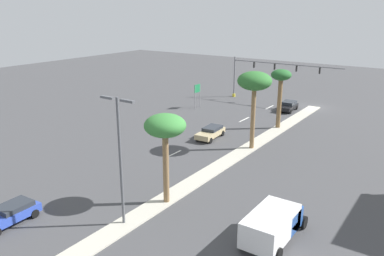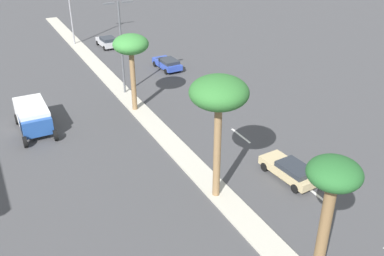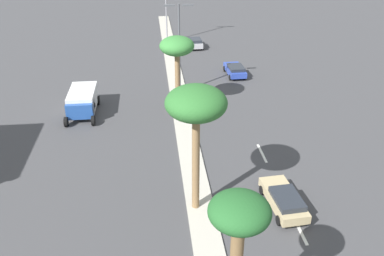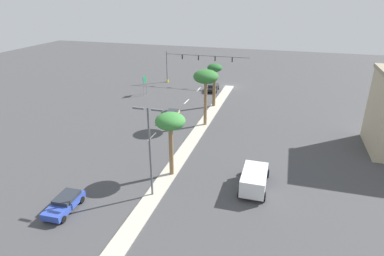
{
  "view_description": "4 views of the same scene",
  "coord_description": "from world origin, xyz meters",
  "views": [
    {
      "loc": [
        -17.97,
        59.77,
        14.83
      ],
      "look_at": [
        3.48,
        28.53,
        3.22
      ],
      "focal_mm": 36.96,
      "sensor_mm": 36.0,
      "label": 1
    },
    {
      "loc": [
        -12.62,
        2.34,
        17.55
      ],
      "look_at": [
        1.07,
        28.7,
        1.92
      ],
      "focal_mm": 40.57,
      "sensor_mm": 36.0,
      "label": 2
    },
    {
      "loc": [
        -2.79,
        1.32,
        17.17
      ],
      "look_at": [
        0.11,
        28.86,
        2.57
      ],
      "focal_mm": 38.54,
      "sensor_mm": 36.0,
      "label": 3
    },
    {
      "loc": [
        -11.31,
        67.08,
        18.84
      ],
      "look_at": [
        -0.93,
        31.7,
        3.27
      ],
      "focal_mm": 30.46,
      "sensor_mm": 36.0,
      "label": 4
    }
  ],
  "objects": [
    {
      "name": "sedan_black_leading",
      "position": [
        2.67,
        4.31,
        0.73
      ],
      "size": [
        2.23,
        4.27,
        1.35
      ],
      "color": "black",
      "rests_on": "ground"
    },
    {
      "name": "palm_tree_left",
      "position": [
        -0.33,
        37.65,
        6.16
      ],
      "size": [
        3.18,
        3.18,
        7.14
      ],
      "color": "olive",
      "rests_on": "median_curb"
    },
    {
      "name": "ground_plane",
      "position": [
        0.0,
        30.29,
        0.0
      ],
      "size": [
        160.0,
        160.0,
        0.0
      ],
      "primitive_type": "plane",
      "color": "#424244"
    },
    {
      "name": "directional_road_sign",
      "position": [
        14.78,
        10.64,
        2.64
      ],
      "size": [
        0.1,
        1.51,
        3.64
      ],
      "color": "gray",
      "rests_on": "ground"
    },
    {
      "name": "lane_stripe_front",
      "position": [
        5.75,
        12.47,
        0.01
      ],
      "size": [
        0.2,
        2.8,
        0.01
      ],
      "primitive_type": "cube",
      "color": "silver",
      "rests_on": "ground"
    },
    {
      "name": "lane_stripe_far",
      "position": [
        5.75,
        4.0,
        0.01
      ],
      "size": [
        0.2,
        2.8,
        0.01
      ],
      "primitive_type": "cube",
      "color": "silver",
      "rests_on": "ground"
    },
    {
      "name": "lane_stripe_rear",
      "position": [
        5.75,
        28.79,
        0.01
      ],
      "size": [
        0.2,
        2.8,
        0.01
      ],
      "primitive_type": "cube",
      "color": "silver",
      "rests_on": "ground"
    },
    {
      "name": "traffic_signal_gantry",
      "position": [
        8.89,
        0.36,
        4.62
      ],
      "size": [
        18.26,
        0.53,
        6.88
      ],
      "color": "slate",
      "rests_on": "ground"
    },
    {
      "name": "palm_tree_front",
      "position": [
        0.36,
        13.65,
        6.21
      ],
      "size": [
        2.52,
        2.52,
        7.43
      ],
      "color": "brown",
      "rests_on": "median_curb"
    },
    {
      "name": "median_curb",
      "position": [
        0.0,
        38.94,
        0.06
      ],
      "size": [
        1.8,
        77.88,
        0.12
      ],
      "primitive_type": "cube",
      "color": "#B7B2A3",
      "rests_on": "ground"
    },
    {
      "name": "street_lamp_trailing",
      "position": [
        0.19,
        41.92,
        5.53
      ],
      "size": [
        2.9,
        0.24,
        9.16
      ],
      "color": "#515459",
      "rests_on": "median_curb"
    },
    {
      "name": "palm_tree_inboard",
      "position": [
        -0.32,
        22.56,
        7.28
      ],
      "size": [
        3.62,
        3.62,
        8.38
      ],
      "color": "olive",
      "rests_on": "median_curb"
    },
    {
      "name": "lane_stripe_trailing",
      "position": [
        5.75,
        19.85,
        0.01
      ],
      "size": [
        0.2,
        2.8,
        0.01
      ],
      "primitive_type": "cube",
      "color": "silver",
      "rests_on": "ground"
    },
    {
      "name": "sedan_tan_near",
      "position": [
        5.35,
        21.91,
        0.71
      ],
      "size": [
        2.23,
        4.64,
        1.29
      ],
      "color": "tan",
      "rests_on": "ground"
    },
    {
      "name": "box_truck",
      "position": [
        -9.39,
        37.81,
        1.25
      ],
      "size": [
        2.67,
        5.84,
        2.19
      ],
      "color": "#234C99",
      "rests_on": "ground"
    },
    {
      "name": "sedan_blue_mid",
      "position": [
        7.05,
        46.41,
        0.72
      ],
      "size": [
        2.12,
        4.37,
        1.3
      ],
      "color": "#2D47AD",
      "rests_on": "ground"
    }
  ]
}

